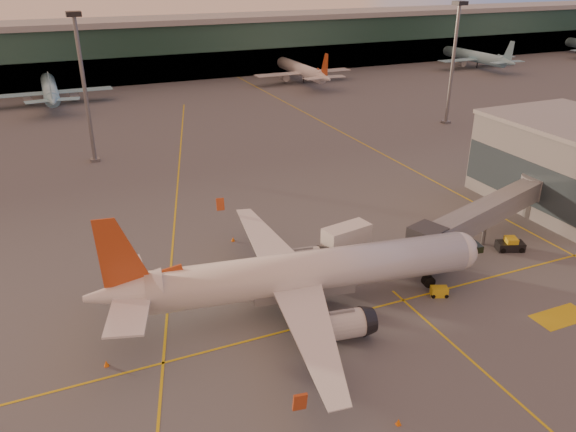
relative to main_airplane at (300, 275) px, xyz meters
name	(u,v)px	position (x,y,z in m)	size (l,w,h in m)	color
ground	(389,338)	(5.79, -8.10, -4.03)	(600.00, 600.00, 0.00)	#4C4F54
taxi_markings	(194,191)	(-1.53, 36.39, -4.03)	(100.12, 173.00, 0.01)	gold
terminal	(132,50)	(5.79, 133.70, 4.73)	(400.00, 20.00, 17.60)	#19382D
gate_building	(570,163)	(47.72, 9.83, 2.26)	(18.40, 22.40, 12.60)	slate
mast_west_near	(83,78)	(-14.21, 57.90, 10.83)	(2.40, 2.40, 25.60)	slate
mast_east_near	(454,55)	(60.79, 53.90, 10.83)	(2.40, 2.40, 25.60)	slate
distant_aircraft_row	(190,91)	(16.63, 109.90, -4.03)	(350.00, 34.00, 13.00)	#82C1DB
main_airplane	(300,275)	(0.00, 0.00, 0.00)	(41.05, 37.18, 12.41)	silver
jet_bridge	(493,210)	(29.02, 4.43, 0.23)	(28.25, 11.79, 6.06)	slate
catering_truck	(347,241)	(9.50, 7.17, -1.46)	(6.17, 3.49, 4.52)	#AE2C18
gpu_cart	(439,292)	(14.81, -3.89, -3.51)	(2.10, 1.69, 1.07)	gold
pushback_tug	(510,245)	(29.58, 1.24, -3.34)	(3.71, 2.83, 1.70)	black
cone_nose	(464,265)	(21.46, 0.00, -3.74)	(0.48, 0.48, 0.62)	orange
cone_tail	(106,363)	(-19.65, -1.49, -3.74)	(0.47, 0.47, 0.60)	orange
cone_wing_right	(399,422)	(0.36, -17.80, -3.76)	(0.44, 0.44, 0.56)	orange
cone_wing_left	(233,239)	(-1.45, 17.44, -3.75)	(0.46, 0.46, 0.59)	orange
cone_fwd	(436,289)	(15.11, -3.00, -3.73)	(0.50, 0.50, 0.64)	orange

